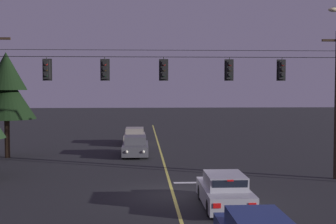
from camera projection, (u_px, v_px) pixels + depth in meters
ground_plane at (173, 195)px, 21.58m from camera, size 180.00×180.00×0.00m
lane_centre_stripe at (164, 162)px, 30.78m from camera, size 0.14×60.00×0.01m
stop_bar_paint at (207, 182)px, 24.30m from camera, size 3.40×0.36×0.01m
signal_span_assembly at (169, 103)px, 24.58m from camera, size 19.68×0.32×7.84m
traffic_light_leftmost at (47, 69)px, 24.12m from camera, size 0.48×0.41×1.22m
traffic_light_left_inner at (105, 70)px, 24.28m from camera, size 0.48×0.41×1.22m
traffic_light_centre at (164, 70)px, 24.45m from camera, size 0.48×0.41×1.22m
traffic_light_right_inner at (230, 70)px, 24.64m from camera, size 0.48×0.41×1.22m
traffic_light_rightmost at (282, 70)px, 24.80m from camera, size 0.48×0.41×1.22m
car_waiting_near_lane at (224, 191)px, 19.28m from camera, size 1.80×4.33×1.39m
car_oncoming_lead at (135, 146)px, 33.81m from camera, size 1.80×4.42×1.39m
car_oncoming_trailing at (135, 136)px, 40.63m from camera, size 1.80×4.42×1.39m
tree_verge_near at (6, 89)px, 32.63m from camera, size 4.00×4.00×7.29m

